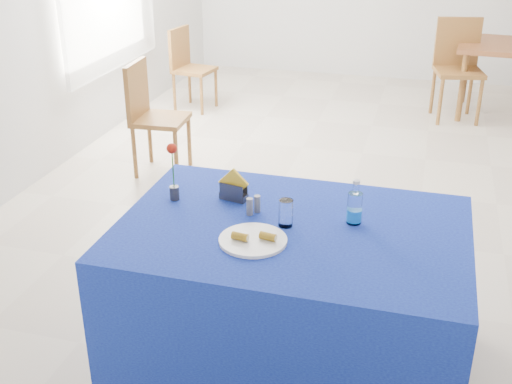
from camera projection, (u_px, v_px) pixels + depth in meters
floor at (351, 188)px, 5.14m from camera, size 7.00×7.00×0.00m
plate at (253, 240)px, 2.81m from camera, size 0.30×0.30×0.01m
drinking_glass at (286, 213)px, 2.92m from camera, size 0.07×0.07×0.13m
salt_shaker at (257, 204)px, 3.06m from camera, size 0.03×0.03×0.08m
pepper_shaker at (250, 207)px, 3.03m from camera, size 0.03×0.03×0.08m
blue_table at (290, 296)px, 3.10m from camera, size 1.60×1.10×0.76m
water_bottle at (354, 209)px, 2.94m from camera, size 0.07×0.07×0.21m
napkin_holder at (234, 191)px, 3.18m from camera, size 0.16×0.08×0.17m
rose_vase at (173, 172)px, 3.14m from camera, size 0.05×0.05×0.30m
chair_bg_left at (458, 62)px, 6.53m from camera, size 0.54×0.54×1.01m
chair_win_a at (150, 110)px, 5.23m from camera, size 0.44×0.44×0.93m
chair_win_b at (188, 63)px, 6.84m from camera, size 0.44×0.44×0.86m
banana_pieces at (254, 237)px, 2.79m from camera, size 0.20×0.08×0.03m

